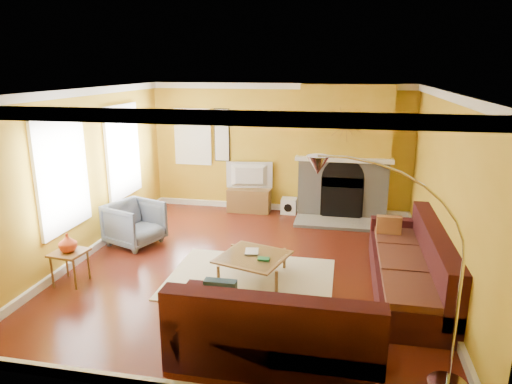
% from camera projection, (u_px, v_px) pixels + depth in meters
% --- Properties ---
extents(floor, '(5.50, 6.00, 0.02)m').
position_uv_depth(floor, '(251.00, 266.00, 7.17)').
color(floor, maroon).
rests_on(floor, ground).
extents(ceiling, '(5.50, 6.00, 0.02)m').
position_uv_depth(ceiling, '(250.00, 90.00, 6.44)').
color(ceiling, white).
rests_on(ceiling, ground).
extents(wall_back, '(5.50, 0.02, 2.70)m').
position_uv_depth(wall_back, '(280.00, 148.00, 9.65)').
color(wall_back, gold).
rests_on(wall_back, ground).
extents(wall_front, '(5.50, 0.02, 2.70)m').
position_uv_depth(wall_front, '(179.00, 267.00, 3.96)').
color(wall_front, gold).
rests_on(wall_front, ground).
extents(wall_left, '(0.02, 6.00, 2.70)m').
position_uv_depth(wall_left, '(82.00, 175.00, 7.32)').
color(wall_left, gold).
rests_on(wall_left, ground).
extents(wall_right, '(0.02, 6.00, 2.70)m').
position_uv_depth(wall_right, '(446.00, 192.00, 6.29)').
color(wall_right, gold).
rests_on(wall_right, ground).
extents(baseboard, '(5.50, 6.00, 0.12)m').
position_uv_depth(baseboard, '(251.00, 262.00, 7.15)').
color(baseboard, white).
rests_on(baseboard, floor).
extents(crown_molding, '(5.50, 6.00, 0.12)m').
position_uv_depth(crown_molding, '(250.00, 95.00, 6.46)').
color(crown_molding, white).
rests_on(crown_molding, ceiling).
extents(window_left_near, '(0.06, 1.22, 1.72)m').
position_uv_depth(window_left_near, '(122.00, 151.00, 8.51)').
color(window_left_near, white).
rests_on(window_left_near, wall_left).
extents(window_left_far, '(0.06, 1.22, 1.72)m').
position_uv_depth(window_left_far, '(61.00, 174.00, 6.71)').
color(window_left_far, white).
rests_on(window_left_far, wall_left).
extents(window_back, '(0.82, 0.06, 1.22)m').
position_uv_depth(window_back, '(193.00, 137.00, 9.91)').
color(window_back, white).
rests_on(window_back, wall_back).
extents(wall_art, '(0.34, 0.04, 1.14)m').
position_uv_depth(wall_art, '(222.00, 135.00, 9.78)').
color(wall_art, white).
rests_on(wall_art, wall_back).
extents(fireplace, '(1.80, 0.40, 2.70)m').
position_uv_depth(fireplace, '(344.00, 152.00, 9.20)').
color(fireplace, '#9A9691').
rests_on(fireplace, floor).
extents(mantel, '(1.92, 0.22, 0.08)m').
position_uv_depth(mantel, '(344.00, 160.00, 9.00)').
color(mantel, white).
rests_on(mantel, fireplace).
extents(hearth, '(1.80, 0.70, 0.06)m').
position_uv_depth(hearth, '(340.00, 223.00, 9.03)').
color(hearth, '#9A9691').
rests_on(hearth, floor).
extents(sunburst, '(0.70, 0.04, 0.70)m').
position_uv_depth(sunburst, '(346.00, 124.00, 8.82)').
color(sunburst, olive).
rests_on(sunburst, fireplace).
extents(rug, '(2.40, 1.80, 0.02)m').
position_uv_depth(rug, '(250.00, 278.00, 6.73)').
color(rug, beige).
rests_on(rug, floor).
extents(sectional_sofa, '(3.11, 3.77, 0.90)m').
position_uv_depth(sectional_sofa, '(326.00, 268.00, 6.05)').
color(sectional_sofa, '#3A1215').
rests_on(sectional_sofa, floor).
extents(coffee_table, '(1.14, 1.14, 0.36)m').
position_uv_depth(coffee_table, '(253.00, 267.00, 6.71)').
color(coffee_table, white).
rests_on(coffee_table, floor).
extents(media_console, '(0.91, 0.41, 0.50)m').
position_uv_depth(media_console, '(249.00, 200.00, 9.81)').
color(media_console, brown).
rests_on(media_console, floor).
extents(tv, '(1.00, 0.27, 0.57)m').
position_uv_depth(tv, '(249.00, 176.00, 9.67)').
color(tv, black).
rests_on(tv, media_console).
extents(subwoofer, '(0.32, 0.32, 0.32)m').
position_uv_depth(subwoofer, '(289.00, 206.00, 9.72)').
color(subwoofer, white).
rests_on(subwoofer, floor).
extents(armchair, '(1.06, 1.05, 0.76)m').
position_uv_depth(armchair, '(135.00, 224.00, 7.96)').
color(armchair, slate).
rests_on(armchair, floor).
extents(side_table, '(0.49, 0.49, 0.49)m').
position_uv_depth(side_table, '(71.00, 267.00, 6.55)').
color(side_table, brown).
rests_on(side_table, floor).
extents(vase, '(0.28, 0.28, 0.27)m').
position_uv_depth(vase, '(68.00, 243.00, 6.45)').
color(vase, '#D2461F').
rests_on(vase, side_table).
extents(book, '(0.24, 0.29, 0.03)m').
position_uv_depth(book, '(245.00, 251.00, 6.77)').
color(book, white).
rests_on(book, coffee_table).
extents(arc_lamp, '(1.42, 0.36, 2.25)m').
position_uv_depth(arc_lamp, '(391.00, 278.00, 4.25)').
color(arc_lamp, silver).
rests_on(arc_lamp, floor).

